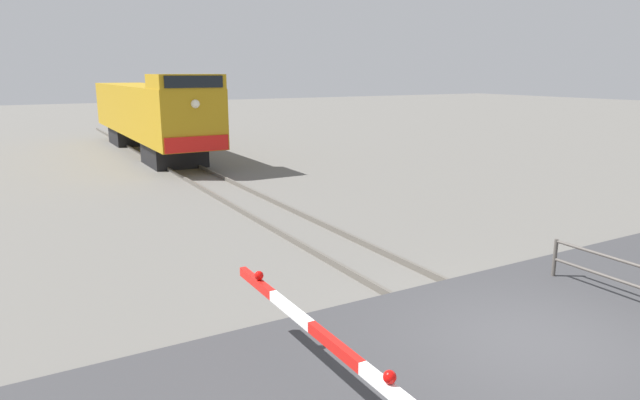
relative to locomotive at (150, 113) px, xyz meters
name	(u,v)px	position (x,y,z in m)	size (l,w,h in m)	color
ground_plane	(530,349)	(0.00, -25.08, -2.17)	(160.00, 160.00, 0.00)	#605E59
rail_track_left	(498,356)	(-0.72, -25.08, -2.10)	(0.08, 80.00, 0.15)	#59544C
rail_track_right	(560,335)	(0.72, -25.08, -2.10)	(0.08, 80.00, 0.15)	#59544C
road_surface	(530,345)	(0.00, -25.08, -2.10)	(36.00, 5.32, 0.16)	#38383A
locomotive	(150,113)	(0.00, 0.00, 0.00)	(2.84, 16.80, 4.22)	black
guard_railing	(609,272)	(2.74, -24.56, -1.56)	(0.08, 2.47, 0.95)	#4C4742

